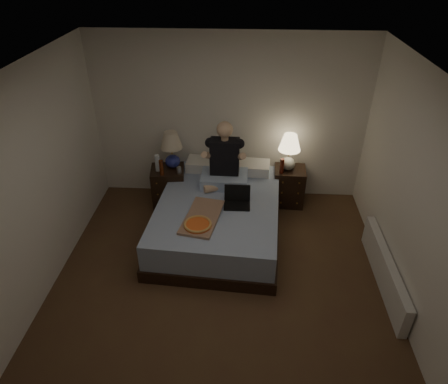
# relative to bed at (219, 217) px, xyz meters

# --- Properties ---
(floor) EXTENTS (4.00, 4.50, 0.00)m
(floor) POSITION_rel_bed_xyz_m (0.09, -1.17, -0.27)
(floor) COLOR brown
(floor) RESTS_ON ground
(ceiling) EXTENTS (4.00, 4.50, 0.00)m
(ceiling) POSITION_rel_bed_xyz_m (0.09, -1.17, 2.23)
(ceiling) COLOR white
(ceiling) RESTS_ON ground
(wall_back) EXTENTS (4.00, 0.00, 2.50)m
(wall_back) POSITION_rel_bed_xyz_m (0.09, 1.08, 0.98)
(wall_back) COLOR white
(wall_back) RESTS_ON ground
(wall_left) EXTENTS (0.00, 4.50, 2.50)m
(wall_left) POSITION_rel_bed_xyz_m (-1.91, -1.17, 0.98)
(wall_left) COLOR white
(wall_left) RESTS_ON ground
(wall_right) EXTENTS (0.00, 4.50, 2.50)m
(wall_right) POSITION_rel_bed_xyz_m (2.09, -1.17, 0.98)
(wall_right) COLOR white
(wall_right) RESTS_ON ground
(bed) EXTENTS (1.74, 2.23, 0.53)m
(bed) POSITION_rel_bed_xyz_m (0.00, 0.00, 0.00)
(bed) COLOR #5474A9
(bed) RESTS_ON floor
(nightstand_left) EXTENTS (0.53, 0.49, 0.63)m
(nightstand_left) POSITION_rel_bed_xyz_m (-0.80, 0.65, 0.05)
(nightstand_left) COLOR black
(nightstand_left) RESTS_ON floor
(nightstand_right) EXTENTS (0.47, 0.43, 0.59)m
(nightstand_right) POSITION_rel_bed_xyz_m (1.02, 0.81, 0.03)
(nightstand_right) COLOR black
(nightstand_right) RESTS_ON floor
(lamp_left) EXTENTS (0.41, 0.41, 0.56)m
(lamp_left) POSITION_rel_bed_xyz_m (-0.73, 0.72, 0.64)
(lamp_left) COLOR navy
(lamp_left) RESTS_ON nightstand_left
(lamp_right) EXTENTS (0.35, 0.35, 0.56)m
(lamp_right) POSITION_rel_bed_xyz_m (0.97, 0.82, 0.61)
(lamp_right) COLOR gray
(lamp_right) RESTS_ON nightstand_right
(water_bottle) EXTENTS (0.07, 0.07, 0.25)m
(water_bottle) POSITION_rel_bed_xyz_m (-0.93, 0.60, 0.49)
(water_bottle) COLOR silver
(water_bottle) RESTS_ON nightstand_left
(soda_can) EXTENTS (0.07, 0.07, 0.10)m
(soda_can) POSITION_rel_bed_xyz_m (-0.61, 0.54, 0.41)
(soda_can) COLOR #B6B5B0
(soda_can) RESTS_ON nightstand_left
(beer_bottle_left) EXTENTS (0.06, 0.06, 0.23)m
(beer_bottle_left) POSITION_rel_bed_xyz_m (-0.85, 0.49, 0.48)
(beer_bottle_left) COLOR #4F200B
(beer_bottle_left) RESTS_ON nightstand_left
(beer_bottle_right) EXTENTS (0.06, 0.06, 0.23)m
(beer_bottle_right) POSITION_rel_bed_xyz_m (0.87, 0.70, 0.44)
(beer_bottle_right) COLOR #52160B
(beer_bottle_right) RESTS_ON nightstand_right
(person) EXTENTS (0.67, 0.53, 0.93)m
(person) POSITION_rel_bed_xyz_m (0.05, 0.44, 0.73)
(person) COLOR black
(person) RESTS_ON bed
(laptop) EXTENTS (0.34, 0.28, 0.24)m
(laptop) POSITION_rel_bed_xyz_m (0.25, -0.10, 0.39)
(laptop) COLOR black
(laptop) RESTS_ON bed
(pizza_box) EXTENTS (0.53, 0.82, 0.08)m
(pizza_box) POSITION_rel_bed_xyz_m (-0.21, -0.59, 0.31)
(pizza_box) COLOR #9D775E
(pizza_box) RESTS_ON bed
(radiator) EXTENTS (0.10, 1.60, 0.40)m
(radiator) POSITION_rel_bed_xyz_m (2.02, -0.85, -0.07)
(radiator) COLOR silver
(radiator) RESTS_ON floor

